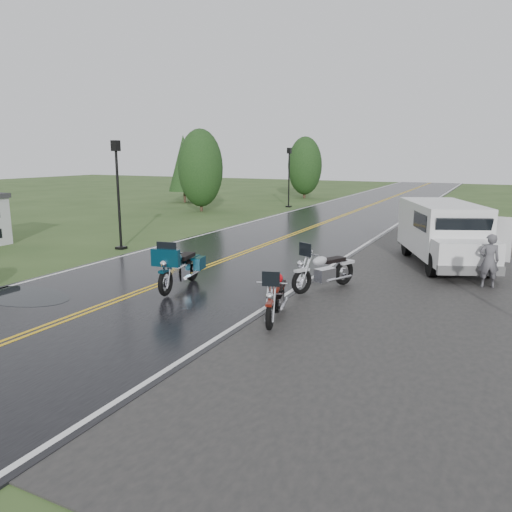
{
  "coord_description": "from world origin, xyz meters",
  "views": [
    {
      "loc": [
        8.97,
        -10.39,
        3.85
      ],
      "look_at": [
        2.8,
        2.0,
        1.0
      ],
      "focal_mm": 35.0,
      "sensor_mm": 36.0,
      "label": 1
    }
  ],
  "objects_px": {
    "van_white": "(434,243)",
    "lamp_post_far_left": "(289,177)",
    "lamp_post_near_left": "(118,195)",
    "person_at_van": "(489,262)",
    "motorcycle_teal": "(165,272)",
    "motorcycle_red": "(270,305)",
    "motorcycle_silver": "(302,272)"
  },
  "relations": [
    {
      "from": "person_at_van",
      "to": "lamp_post_near_left",
      "type": "xyz_separation_m",
      "value": [
        -13.69,
        -0.04,
        1.42
      ]
    },
    {
      "from": "motorcycle_red",
      "to": "lamp_post_near_left",
      "type": "height_order",
      "value": "lamp_post_near_left"
    },
    {
      "from": "van_white",
      "to": "motorcycle_red",
      "type": "bearing_deg",
      "value": -133.24
    },
    {
      "from": "motorcycle_red",
      "to": "lamp_post_far_left",
      "type": "relative_size",
      "value": 0.5
    },
    {
      "from": "motorcycle_teal",
      "to": "lamp_post_near_left",
      "type": "distance_m",
      "value": 7.88
    },
    {
      "from": "motorcycle_teal",
      "to": "person_at_van",
      "type": "bearing_deg",
      "value": 22.44
    },
    {
      "from": "motorcycle_red",
      "to": "motorcycle_silver",
      "type": "height_order",
      "value": "motorcycle_silver"
    },
    {
      "from": "motorcycle_red",
      "to": "motorcycle_silver",
      "type": "relative_size",
      "value": 0.91
    },
    {
      "from": "lamp_post_near_left",
      "to": "lamp_post_far_left",
      "type": "distance_m",
      "value": 18.1
    },
    {
      "from": "motorcycle_red",
      "to": "motorcycle_silver",
      "type": "xyz_separation_m",
      "value": [
        -0.41,
        2.95,
        0.06
      ]
    },
    {
      "from": "motorcycle_red",
      "to": "person_at_van",
      "type": "distance_m",
      "value": 7.41
    },
    {
      "from": "van_white",
      "to": "motorcycle_silver",
      "type": "bearing_deg",
      "value": -150.39
    },
    {
      "from": "motorcycle_silver",
      "to": "van_white",
      "type": "xyz_separation_m",
      "value": [
        2.92,
        3.81,
        0.41
      ]
    },
    {
      "from": "motorcycle_silver",
      "to": "van_white",
      "type": "relative_size",
      "value": 0.42
    },
    {
      "from": "motorcycle_silver",
      "to": "person_at_van",
      "type": "relative_size",
      "value": 1.5
    },
    {
      "from": "van_white",
      "to": "lamp_post_far_left",
      "type": "relative_size",
      "value": 1.31
    },
    {
      "from": "motorcycle_silver",
      "to": "motorcycle_teal",
      "type": "bearing_deg",
      "value": -125.76
    },
    {
      "from": "lamp_post_near_left",
      "to": "van_white",
      "type": "bearing_deg",
      "value": 3.06
    },
    {
      "from": "van_white",
      "to": "person_at_van",
      "type": "xyz_separation_m",
      "value": [
        1.61,
        -0.6,
        -0.32
      ]
    },
    {
      "from": "van_white",
      "to": "person_at_van",
      "type": "bearing_deg",
      "value": -43.44
    },
    {
      "from": "motorcycle_red",
      "to": "lamp_post_near_left",
      "type": "bearing_deg",
      "value": 132.01
    },
    {
      "from": "lamp_post_near_left",
      "to": "lamp_post_far_left",
      "type": "height_order",
      "value": "lamp_post_near_left"
    },
    {
      "from": "motorcycle_red",
      "to": "person_at_van",
      "type": "relative_size",
      "value": 1.36
    },
    {
      "from": "person_at_van",
      "to": "lamp_post_near_left",
      "type": "height_order",
      "value": "lamp_post_near_left"
    },
    {
      "from": "lamp_post_far_left",
      "to": "van_white",
      "type": "bearing_deg",
      "value": -54.95
    },
    {
      "from": "motorcycle_red",
      "to": "van_white",
      "type": "height_order",
      "value": "van_white"
    },
    {
      "from": "motorcycle_teal",
      "to": "motorcycle_silver",
      "type": "height_order",
      "value": "motorcycle_teal"
    },
    {
      "from": "lamp_post_far_left",
      "to": "motorcycle_silver",
      "type": "bearing_deg",
      "value": -66.32
    },
    {
      "from": "motorcycle_red",
      "to": "motorcycle_silver",
      "type": "distance_m",
      "value": 2.98
    },
    {
      "from": "motorcycle_red",
      "to": "person_at_van",
      "type": "height_order",
      "value": "person_at_van"
    },
    {
      "from": "person_at_van",
      "to": "lamp_post_near_left",
      "type": "distance_m",
      "value": 13.76
    },
    {
      "from": "person_at_van",
      "to": "motorcycle_teal",
      "type": "bearing_deg",
      "value": 15.79
    }
  ]
}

